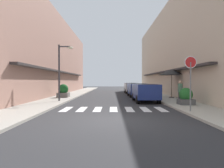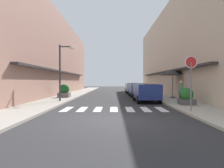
{
  "view_description": "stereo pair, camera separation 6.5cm",
  "coord_description": "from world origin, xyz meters",
  "views": [
    {
      "loc": [
        -0.09,
        -8.81,
        1.7
      ],
      "look_at": [
        -0.21,
        16.11,
        1.36
      ],
      "focal_mm": 32.84,
      "sensor_mm": 36.0,
      "label": 1
    },
    {
      "loc": [
        -0.02,
        -8.81,
        1.7
      ],
      "look_at": [
        -0.21,
        16.11,
        1.36
      ],
      "focal_mm": 32.84,
      "sensor_mm": 36.0,
      "label": 2
    }
  ],
  "objects": [
    {
      "name": "ground_plane",
      "position": [
        0.0,
        15.48,
        0.0
      ],
      "size": [
        85.16,
        85.16,
        0.0
      ],
      "primitive_type": "plane",
      "color": "#2B2B2D"
    },
    {
      "name": "sidewalk_left",
      "position": [
        -4.98,
        15.48,
        0.06
      ],
      "size": [
        2.61,
        54.19,
        0.12
      ],
      "primitive_type": "cube",
      "color": "#9E998E",
      "rests_on": "ground_plane"
    },
    {
      "name": "sidewalk_right",
      "position": [
        4.98,
        15.48,
        0.06
      ],
      "size": [
        2.61,
        54.19,
        0.12
      ],
      "primitive_type": "cube",
      "color": "#ADA899",
      "rests_on": "ground_plane"
    },
    {
      "name": "building_row_left",
      "position": [
        -8.78,
        16.42,
        4.83
      ],
      "size": [
        5.5,
        36.84,
        9.67
      ],
      "color": "#A87A6B",
      "rests_on": "ground_plane"
    },
    {
      "name": "building_row_right",
      "position": [
        8.78,
        16.42,
        5.4
      ],
      "size": [
        5.5,
        36.84,
        10.81
      ],
      "color": "#C6B299",
      "rests_on": "ground_plane"
    },
    {
      "name": "crosswalk",
      "position": [
        -0.0,
        3.49,
        0.01
      ],
      "size": [
        6.15,
        2.2,
        0.01
      ],
      "color": "silver",
      "rests_on": "ground_plane"
    },
    {
      "name": "parked_car_near",
      "position": [
        2.62,
        7.86,
        0.92
      ],
      "size": [
        1.86,
        4.07,
        1.47
      ],
      "color": "navy",
      "rests_on": "ground_plane"
    },
    {
      "name": "parked_car_mid",
      "position": [
        2.62,
        13.49,
        0.92
      ],
      "size": [
        1.86,
        4.18,
        1.47
      ],
      "color": "navy",
      "rests_on": "ground_plane"
    },
    {
      "name": "parked_car_far",
      "position": [
        2.62,
        20.18,
        0.92
      ],
      "size": [
        1.82,
        4.06,
        1.47
      ],
      "color": "silver",
      "rests_on": "ground_plane"
    },
    {
      "name": "round_street_sign",
      "position": [
        4.04,
        1.93,
        2.34
      ],
      "size": [
        0.65,
        0.07,
        2.9
      ],
      "color": "slate",
      "rests_on": "sidewalk_right"
    },
    {
      "name": "street_lamp",
      "position": [
        -4.12,
        7.59,
        2.93
      ],
      "size": [
        1.19,
        0.28,
        4.5
      ],
      "color": "#38383D",
      "rests_on": "sidewalk_left"
    },
    {
      "name": "cafe_umbrella",
      "position": [
        5.61,
        10.73,
        2.56
      ],
      "size": [
        2.51,
        2.51,
        2.73
      ],
      "color": "#262626",
      "rests_on": "sidewalk_right"
    },
    {
      "name": "planter_corner",
      "position": [
        4.91,
        4.99,
        0.64
      ],
      "size": [
        0.97,
        0.97,
        1.13
      ],
      "color": "#4C4C4C",
      "rests_on": "sidewalk_right"
    },
    {
      "name": "planter_midblock",
      "position": [
        -4.88,
        11.29,
        0.71
      ],
      "size": [
        1.09,
        1.09,
        1.29
      ],
      "color": "slate",
      "rests_on": "sidewalk_left"
    },
    {
      "name": "pedestrian_walking_near",
      "position": [
        4.83,
        5.91,
        0.97
      ],
      "size": [
        0.34,
        0.34,
        1.62
      ],
      "rotation": [
        0.0,
        0.0,
        1.84
      ],
      "color": "#282B33",
      "rests_on": "sidewalk_right"
    }
  ]
}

